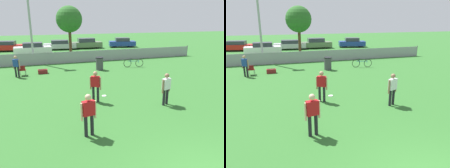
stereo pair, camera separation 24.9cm
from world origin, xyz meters
TOP-DOWN VIEW (x-y plane):
  - fence_backline at (0.00, 18.00)m, footprint 25.03×0.07m
  - light_pole at (-4.41, 19.03)m, footprint 0.90×0.36m
  - tree_near_pole at (-0.42, 21.68)m, footprint 2.84×2.84m
  - player_thrower_red at (-1.38, 7.07)m, footprint 0.52×0.41m
  - player_defender_red at (-2.49, 3.81)m, footprint 0.59×0.29m
  - player_receiver_white at (1.77, 5.54)m, footprint 0.56×0.36m
  - spectator_in_blue at (-5.55, 13.72)m, footprint 0.51×0.40m
  - frisbee_disc at (-0.73, 7.75)m, footprint 0.26×0.26m
  - folding_chair_sideline at (-5.21, 14.12)m, footprint 0.50×0.50m
  - bicycle_sideline at (3.97, 14.22)m, footprint 1.74×0.53m
  - trash_bin at (0.82, 14.13)m, footprint 0.63×0.63m
  - gear_bag_sideline at (-3.75, 14.32)m, footprint 0.72×0.39m
  - parked_car_red at (-7.87, 28.96)m, footprint 4.68×2.32m
  - parked_car_white at (-4.49, 25.21)m, footprint 4.37×1.98m
  - parked_car_silver at (-0.92, 28.30)m, footprint 4.53×2.07m
  - parked_car_olive at (2.86, 28.45)m, footprint 4.48×1.86m
  - parked_car_blue at (8.38, 28.19)m, footprint 4.22×2.46m

SIDE VIEW (x-z plane):
  - frisbee_disc at x=-0.73m, z-range 0.00..0.03m
  - gear_bag_sideline at x=-3.75m, z-range -0.01..0.34m
  - bicycle_sideline at x=3.97m, z-range -0.01..0.74m
  - folding_chair_sideline at x=-5.21m, z-range 0.07..0.85m
  - trash_bin at x=0.82m, z-range 0.00..1.06m
  - fence_backline at x=0.00m, z-range -0.05..1.16m
  - parked_car_silver at x=-0.92m, z-range -0.01..1.29m
  - parked_car_red at x=-7.87m, z-range -0.01..1.31m
  - parked_car_white at x=-4.49m, z-range -0.01..1.37m
  - parked_car_blue at x=8.38m, z-range -0.02..1.38m
  - parked_car_olive at x=2.86m, z-range -0.03..1.43m
  - spectator_in_blue at x=-5.55m, z-range 0.12..1.70m
  - player_thrower_red at x=-1.38m, z-range 0.13..1.74m
  - player_defender_red at x=-2.49m, z-range 0.13..1.74m
  - player_receiver_white at x=1.77m, z-range 0.13..1.74m
  - tree_near_pole at x=-0.42m, z-range 1.30..6.82m
  - light_pole at x=-4.41m, z-range 0.76..9.15m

